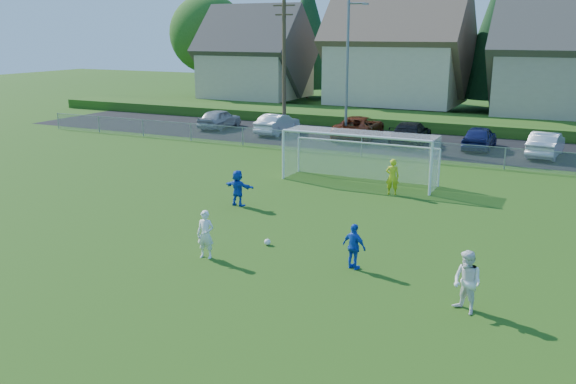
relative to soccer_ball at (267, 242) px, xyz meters
The scene contains 21 objects.
ground 6.03m from the soccer_ball, 91.60° to the right, with size 160.00×160.00×0.00m, color #193D0C.
asphalt_lot 21.48m from the soccer_ball, 90.45° to the left, with size 60.00×60.00×0.00m, color black.
grass_embankment 28.98m from the soccer_ball, 90.33° to the left, with size 70.00×6.00×0.80m, color #1E420F.
soccer_ball is the anchor object (origin of this frame).
player_white_a 2.38m from the soccer_ball, 122.76° to the right, with size 0.58×0.38×1.58m, color white.
player_white_b 7.47m from the soccer_ball, 18.17° to the right, with size 0.82×0.64×1.68m, color white.
player_blue_a 3.54m from the soccer_ball, 12.21° to the right, with size 0.85×0.35×1.45m, color blue.
player_blue_b 5.16m from the soccer_ball, 131.68° to the left, with size 1.42×0.45×1.53m, color blue.
goalkeeper 8.64m from the soccer_ball, 77.10° to the left, with size 0.60×0.39×1.64m, color #BFCF18.
car_a 26.40m from the soccer_ball, 125.59° to the left, with size 1.72×4.29×1.46m, color #9C9FA3.
car_b 23.46m from the soccer_ball, 115.98° to the left, with size 1.52×4.35×1.43m, color silver.
car_c 22.04m from the soccer_ball, 101.34° to the left, with size 2.61×5.65×1.57m, color #5B1D0A.
car_d 21.08m from the soccer_ball, 91.66° to the left, with size 2.08×5.11×1.48m, color black.
car_e 21.68m from the soccer_ball, 80.25° to the left, with size 1.72×4.27×1.46m, color #171D50.
car_f 22.00m from the soccer_ball, 69.95° to the left, with size 1.55×4.44×1.46m, color silver.
soccer_goal 10.14m from the soccer_ball, 90.96° to the left, with size 7.42×1.90×2.50m.
chainlink_fence 15.99m from the soccer_ball, 90.60° to the left, with size 52.06×0.06×1.20m.
streetlight 21.04m from the soccer_ball, 103.00° to the left, with size 1.38×0.18×9.00m.
utility_pole 23.64m from the soccer_ball, 114.74° to the left, with size 1.60×0.26×10.00m.
houses_row 37.19m from the soccer_ball, 87.16° to the left, with size 53.90×11.45×13.27m.
tree_row 43.26m from the soccer_ball, 88.82° to the left, with size 65.98×12.36×13.80m.
Camera 1 is at (9.43, -11.48, 7.13)m, focal length 38.00 mm.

